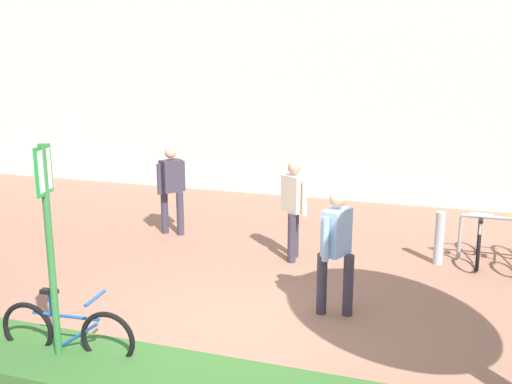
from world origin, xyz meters
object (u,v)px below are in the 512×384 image
object	(u,v)px
bollard_steel	(439,238)
person_shirt_blue	(336,245)
person_suited_navy	(171,185)
bike_at_sign	(67,333)
parking_sign_post	(48,226)
person_casual_tan	(294,204)

from	to	relation	value
bollard_steel	person_shirt_blue	bearing A→B (deg)	-116.96
person_shirt_blue	person_suited_navy	xyz separation A→B (m)	(-3.72, 2.61, 0.00)
bike_at_sign	bollard_steel	xyz separation A→B (m)	(3.92, 4.70, 0.10)
person_shirt_blue	person_suited_navy	bearing A→B (deg)	144.89
parking_sign_post	person_suited_navy	bearing A→B (deg)	102.00
parking_sign_post	bollard_steel	bearing A→B (deg)	50.98
parking_sign_post	bike_at_sign	bearing A→B (deg)	85.00
parking_sign_post	person_shirt_blue	xyz separation A→B (m)	(2.66, 2.35, -0.67)
bike_at_sign	person_suited_navy	xyz separation A→B (m)	(-1.07, 4.82, 0.63)
bollard_steel	person_shirt_blue	xyz separation A→B (m)	(-1.27, -2.50, 0.53)
bollard_steel	person_casual_tan	bearing A→B (deg)	-166.64
person_suited_navy	person_casual_tan	bearing A→B (deg)	-14.49
bollard_steel	person_suited_navy	bearing A→B (deg)	178.68
parking_sign_post	person_suited_navy	distance (m)	5.12
parking_sign_post	person_shirt_blue	size ratio (longest dim) A/B	1.48
parking_sign_post	person_casual_tan	distance (m)	4.62
bike_at_sign	person_shirt_blue	xyz separation A→B (m)	(2.65, 2.20, 0.63)
parking_sign_post	bike_at_sign	xyz separation A→B (m)	(0.01, 0.15, -1.31)
parking_sign_post	person_casual_tan	world-z (taller)	parking_sign_post
bike_at_sign	person_suited_navy	bearing A→B (deg)	102.53
bike_at_sign	person_casual_tan	size ratio (longest dim) A/B	0.98
bike_at_sign	bollard_steel	bearing A→B (deg)	50.18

